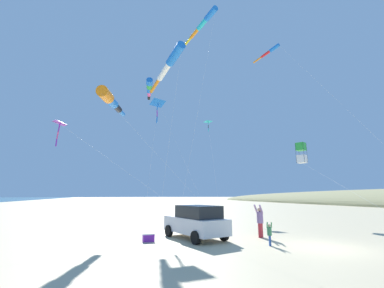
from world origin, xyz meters
The scene contains 14 objects.
ground_plane centered at (0.00, 0.00, 0.00)m, with size 600.00×600.00×0.00m, color #C6B58C.
parked_car centered at (5.01, -4.17, 0.95)m, with size 2.90×4.63×1.85m.
cooler_box centered at (7.71, -4.18, 0.21)m, with size 0.62×0.42×0.42m.
person_adult_flyer centered at (1.24, -3.43, 1.03)m, with size 0.68×0.63×1.89m.
person_child_green_jacket centered at (2.21, -1.15, 0.62)m, with size 0.36×0.40×1.14m.
kite_delta_checkered_midright centered at (13.67, -10.27, 7.71)m, with size 10.62×6.76×7.97m.
kite_delta_teal_far_right centered at (5.99, -12.21, 10.91)m, with size 2.74×7.84×11.32m.
kite_windsock_long_streamer_right centered at (6.50, -14.87, 13.64)m, with size 3.45×12.24×14.28m.
kite_windsock_yellow_midlevel centered at (-6.38, -11.45, 18.30)m, with size 1.71×16.31×18.77m.
kite_delta_blue_topmost centered at (-2.42, -20.46, 12.20)m, with size 5.11×14.11×12.47m.
kite_windsock_green_low_center centered at (0.89, -13.42, 21.61)m, with size 5.32×11.31×21.97m.
kite_windsock_striped_overhead centered at (5.82, -8.48, 13.03)m, with size 2.42×9.73×13.76m.
kite_windsock_small_distant centered at (10.17, -10.17, 9.89)m, with size 8.40×10.84×10.47m.
kite_box_purple_drifting centered at (-7.31, -9.04, 6.37)m, with size 3.13×12.12×7.35m.
Camera 1 is at (9.89, 9.96, 2.44)m, focal length 23.36 mm.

